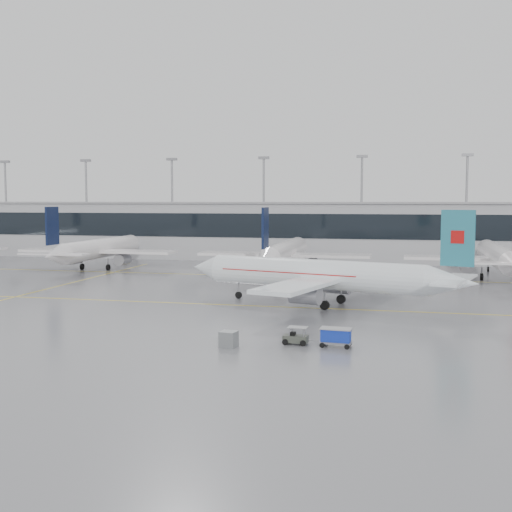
% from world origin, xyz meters
% --- Properties ---
extents(ground, '(320.00, 320.00, 0.00)m').
position_xyz_m(ground, '(0.00, 0.00, 0.00)').
color(ground, gray).
rests_on(ground, ground).
extents(taxi_line_main, '(120.00, 0.25, 0.01)m').
position_xyz_m(taxi_line_main, '(0.00, 0.00, 0.01)').
color(taxi_line_main, yellow).
rests_on(taxi_line_main, ground).
extents(taxi_line_north, '(120.00, 0.25, 0.01)m').
position_xyz_m(taxi_line_north, '(0.00, 30.00, 0.01)').
color(taxi_line_north, yellow).
rests_on(taxi_line_north, ground).
extents(taxi_line_cross, '(0.25, 60.00, 0.01)m').
position_xyz_m(taxi_line_cross, '(-30.00, 15.00, 0.01)').
color(taxi_line_cross, yellow).
rests_on(taxi_line_cross, ground).
extents(terminal, '(180.00, 15.00, 12.00)m').
position_xyz_m(terminal, '(0.00, 62.00, 6.00)').
color(terminal, '#A3A3A7').
rests_on(terminal, ground).
extents(terminal_glass, '(180.00, 0.20, 5.00)m').
position_xyz_m(terminal_glass, '(0.00, 54.45, 7.50)').
color(terminal_glass, black).
rests_on(terminal_glass, ground).
extents(terminal_roof, '(182.00, 16.00, 0.40)m').
position_xyz_m(terminal_roof, '(0.00, 62.00, 12.20)').
color(terminal_roof, gray).
rests_on(terminal_roof, ground).
extents(light_masts, '(156.40, 1.00, 22.60)m').
position_xyz_m(light_masts, '(0.00, 68.00, 13.34)').
color(light_masts, gray).
rests_on(light_masts, ground).
extents(air_canada_jet, '(36.56, 29.92, 11.74)m').
position_xyz_m(air_canada_jet, '(10.73, 1.92, 3.73)').
color(air_canada_jet, white).
rests_on(air_canada_jet, ground).
extents(parked_jet_b, '(29.64, 36.96, 11.72)m').
position_xyz_m(parked_jet_b, '(-35.00, 33.69, 3.71)').
color(parked_jet_b, white).
rests_on(parked_jet_b, ground).
extents(parked_jet_c, '(29.64, 36.96, 11.72)m').
position_xyz_m(parked_jet_c, '(-0.00, 33.69, 3.71)').
color(parked_jet_c, white).
rests_on(parked_jet_c, ground).
extents(parked_jet_d, '(29.64, 36.96, 11.72)m').
position_xyz_m(parked_jet_d, '(35.00, 33.69, 3.71)').
color(parked_jet_d, white).
rests_on(parked_jet_d, ground).
extents(baggage_tug, '(3.28, 1.49, 1.57)m').
position_xyz_m(baggage_tug, '(10.79, -19.38, 0.55)').
color(baggage_tug, '#3A3E37').
rests_on(baggage_tug, ground).
extents(baggage_cart, '(2.80, 1.69, 1.67)m').
position_xyz_m(baggage_cart, '(14.38, -19.63, 0.98)').
color(baggage_cart, gray).
rests_on(baggage_cart, ground).
extents(gse_unit, '(1.57, 1.49, 1.39)m').
position_xyz_m(gse_unit, '(5.27, -21.77, 0.70)').
color(gse_unit, slate).
rests_on(gse_unit, ground).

